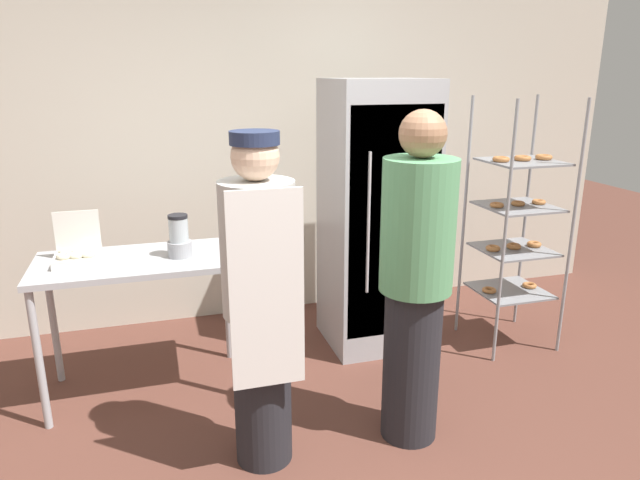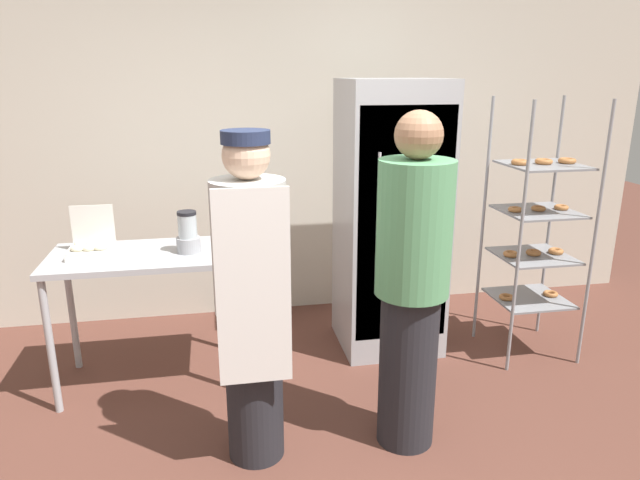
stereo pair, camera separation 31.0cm
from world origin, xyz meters
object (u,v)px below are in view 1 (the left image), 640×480
(person_customer, at_px, (415,281))
(baking_rack, at_px, (516,225))
(person_baker, at_px, (260,301))
(blender_pitcher, at_px, (179,238))
(donut_box, at_px, (77,255))
(refrigerator, at_px, (376,217))

(person_customer, bearing_deg, baking_rack, 35.48)
(person_baker, bearing_deg, blender_pitcher, 110.90)
(donut_box, distance_m, blender_pitcher, 0.58)
(refrigerator, bearing_deg, person_baker, -133.17)
(refrigerator, height_order, donut_box, refrigerator)
(refrigerator, distance_m, blender_pitcher, 1.40)
(refrigerator, distance_m, baking_rack, 0.99)
(baking_rack, height_order, person_baker, baking_rack)
(person_baker, bearing_deg, baking_rack, 22.44)
(refrigerator, height_order, person_customer, refrigerator)
(blender_pitcher, relative_size, person_baker, 0.15)
(baking_rack, height_order, person_customer, baking_rack)
(donut_box, height_order, person_customer, person_customer)
(person_baker, relative_size, person_customer, 0.95)
(blender_pitcher, height_order, person_baker, person_baker)
(blender_pitcher, xyz_separation_m, person_baker, (0.32, -0.85, -0.11))
(refrigerator, bearing_deg, person_customer, -102.01)
(refrigerator, distance_m, person_baker, 1.53)
(donut_box, bearing_deg, person_baker, -44.71)
(donut_box, relative_size, person_customer, 0.16)
(donut_box, bearing_deg, blender_pitcher, -4.52)
(blender_pitcher, distance_m, person_baker, 0.91)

